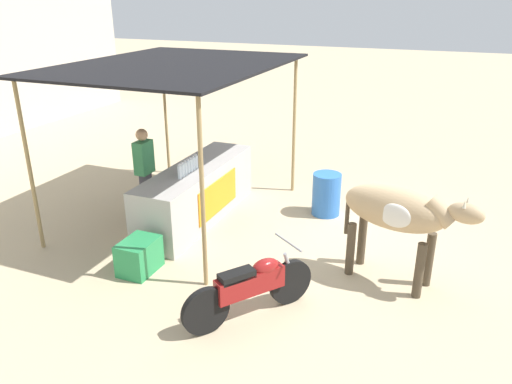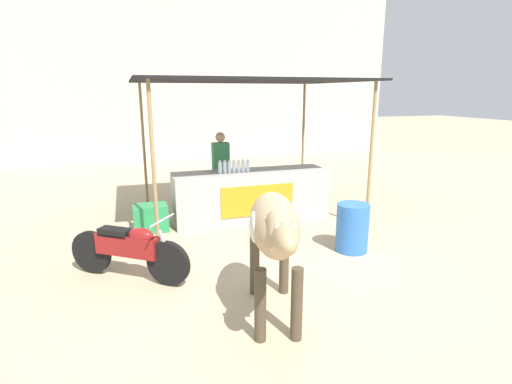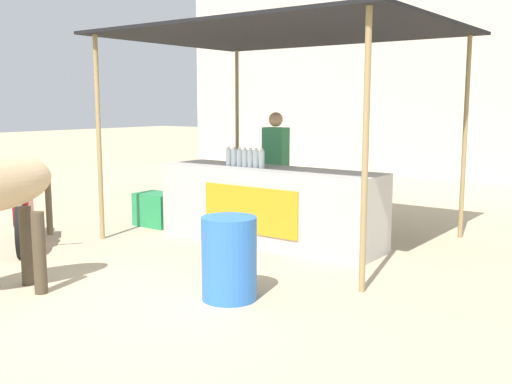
{
  "view_description": "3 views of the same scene",
  "coord_description": "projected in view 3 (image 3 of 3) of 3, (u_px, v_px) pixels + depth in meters",
  "views": [
    {
      "loc": [
        -7.08,
        -1.79,
        3.73
      ],
      "look_at": [
        -0.13,
        1.04,
        0.71
      ],
      "focal_mm": 35.0,
      "sensor_mm": 36.0,
      "label": 1
    },
    {
      "loc": [
        -2.26,
        -5.01,
        2.44
      ],
      "look_at": [
        -0.22,
        1.23,
        0.79
      ],
      "focal_mm": 28.0,
      "sensor_mm": 36.0,
      "label": 2
    },
    {
      "loc": [
        4.35,
        -3.95,
        1.77
      ],
      "look_at": [
        0.35,
        1.45,
        0.77
      ],
      "focal_mm": 42.0,
      "sensor_mm": 36.0,
      "label": 3
    }
  ],
  "objects": [
    {
      "name": "vendor_behind_counter",
      "position": [
        276.0,
        169.0,
        8.43
      ],
      "size": [
        0.34,
        0.22,
        1.65
      ],
      "color": "#383842",
      "rests_on": "ground"
    },
    {
      "name": "ground_plane",
      "position": [
        141.0,
        283.0,
        5.96
      ],
      "size": [
        60.0,
        60.0,
        0.0
      ],
      "primitive_type": "plane",
      "color": "tan"
    },
    {
      "name": "building_wall_far",
      "position": [
        469.0,
        40.0,
        13.42
      ],
      "size": [
        16.0,
        0.5,
        6.36
      ],
      "primitive_type": "cube",
      "color": "beige",
      "rests_on": "ground"
    },
    {
      "name": "stall_awning",
      "position": [
        283.0,
        40.0,
        7.57
      ],
      "size": [
        4.2,
        3.2,
        2.67
      ],
      "color": "black",
      "rests_on": "ground"
    },
    {
      "name": "stall_counter",
      "position": [
        269.0,
        206.0,
        7.63
      ],
      "size": [
        3.0,
        0.82,
        0.96
      ],
      "color": "#B2ADA8",
      "rests_on": "ground"
    },
    {
      "name": "motorcycle_parked",
      "position": [
        24.0,
        213.0,
        7.42
      ],
      "size": [
        1.5,
        1.13,
        0.9
      ],
      "color": "black",
      "rests_on": "ground"
    },
    {
      "name": "cooler_box",
      "position": [
        157.0,
        209.0,
        8.73
      ],
      "size": [
        0.6,
        0.44,
        0.48
      ],
      "primitive_type": "cube",
      "color": "#268C4C",
      "rests_on": "ground"
    },
    {
      "name": "water_bottle_row",
      "position": [
        245.0,
        158.0,
        7.72
      ],
      "size": [
        0.61,
        0.07,
        0.25
      ],
      "color": "silver",
      "rests_on": "stall_counter"
    },
    {
      "name": "water_barrel",
      "position": [
        229.0,
        258.0,
        5.42
      ],
      "size": [
        0.5,
        0.5,
        0.76
      ],
      "primitive_type": "cylinder",
      "color": "blue",
      "rests_on": "ground"
    }
  ]
}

